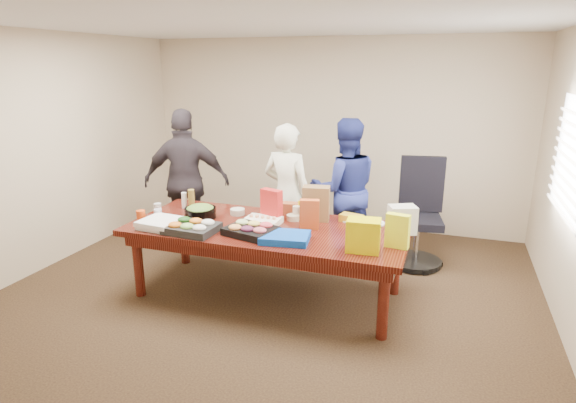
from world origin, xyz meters
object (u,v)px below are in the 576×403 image
at_px(sheet_cake, 263,221).
at_px(person_right, 345,190).
at_px(salad_bowl, 200,213).
at_px(person_center, 287,194).
at_px(conference_table, 267,261).
at_px(office_chair, 418,216).

bearing_deg(sheet_cake, person_right, 65.49).
bearing_deg(salad_bowl, person_right, 42.99).
bearing_deg(person_center, person_right, -140.38).
bearing_deg(conference_table, sheet_cake, 139.83).
distance_m(sheet_cake, salad_bowl, 0.71).
bearing_deg(person_right, salad_bowl, 19.89).
xyz_separation_m(conference_table, sheet_cake, (-0.07, 0.06, 0.41)).
height_order(office_chair, salad_bowl, office_chair).
distance_m(office_chair, salad_bowl, 2.51).
bearing_deg(sheet_cake, conference_table, -38.43).
relative_size(office_chair, sheet_cake, 3.42).
bearing_deg(office_chair, salad_bowl, -160.40).
bearing_deg(person_center, conference_table, 106.98).
bearing_deg(person_right, conference_table, 44.52).
height_order(person_right, salad_bowl, person_right).
relative_size(sheet_cake, salad_bowl, 1.08).
bearing_deg(office_chair, person_right, 171.51).
relative_size(person_right, sheet_cake, 4.82).
relative_size(conference_table, salad_bowl, 8.41).
height_order(person_right, sheet_cake, person_right).
height_order(office_chair, sheet_cake, office_chair).
height_order(sheet_cake, salad_bowl, salad_bowl).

